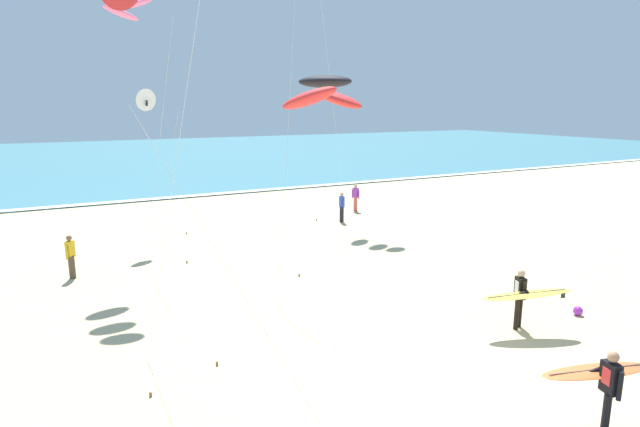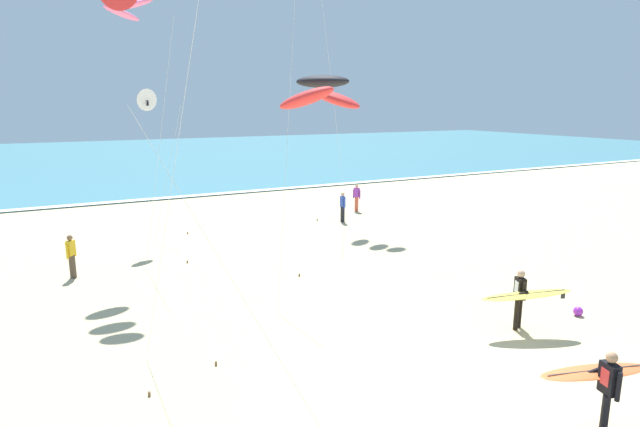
{
  "view_description": "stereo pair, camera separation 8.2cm",
  "coord_description": "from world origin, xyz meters",
  "px_view_note": "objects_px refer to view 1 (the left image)",
  "views": [
    {
      "loc": [
        -8.14,
        -7.06,
        6.13
      ],
      "look_at": [
        -0.27,
        7.95,
        2.54
      ],
      "focal_mm": 29.11,
      "sensor_mm": 36.0,
      "label": 1
    },
    {
      "loc": [
        -8.06,
        -7.09,
        6.13
      ],
      "look_at": [
        -0.27,
        7.95,
        2.54
      ],
      "focal_mm": 29.11,
      "sensor_mm": 36.0,
      "label": 2
    }
  ],
  "objects_px": {
    "kite_arc_emerald_mid": "(127,5)",
    "bystander_purple_top": "(356,198)",
    "surfer_trailing": "(603,379)",
    "kite_delta_ivory_low": "(145,101)",
    "surfer_lead": "(523,295)",
    "bystander_blue_top": "(342,207)",
    "beach_ball": "(578,311)",
    "bystander_yellow_top": "(71,256)",
    "kite_arc_charcoal_distant": "(324,94)"
  },
  "relations": [
    {
      "from": "kite_arc_charcoal_distant",
      "to": "kite_delta_ivory_low",
      "type": "bearing_deg",
      "value": 90.58
    },
    {
      "from": "surfer_lead",
      "to": "kite_arc_emerald_mid",
      "type": "height_order",
      "value": "kite_arc_emerald_mid"
    },
    {
      "from": "kite_arc_emerald_mid",
      "to": "bystander_yellow_top",
      "type": "bearing_deg",
      "value": 174.28
    },
    {
      "from": "kite_arc_charcoal_distant",
      "to": "bystander_purple_top",
      "type": "height_order",
      "value": "kite_arc_charcoal_distant"
    },
    {
      "from": "kite_delta_ivory_low",
      "to": "bystander_purple_top",
      "type": "relative_size",
      "value": 4.26
    },
    {
      "from": "kite_delta_ivory_low",
      "to": "bystander_purple_top",
      "type": "xyz_separation_m",
      "value": [
        11.61,
        1.48,
        -5.45
      ]
    },
    {
      "from": "kite_arc_emerald_mid",
      "to": "bystander_purple_top",
      "type": "xyz_separation_m",
      "value": [
        12.7,
        5.66,
        -8.6
      ]
    },
    {
      "from": "bystander_purple_top",
      "to": "surfer_trailing",
      "type": "bearing_deg",
      "value": -108.68
    },
    {
      "from": "bystander_blue_top",
      "to": "kite_delta_ivory_low",
      "type": "bearing_deg",
      "value": 176.55
    },
    {
      "from": "surfer_trailing",
      "to": "bystander_blue_top",
      "type": "bearing_deg",
      "value": 75.51
    },
    {
      "from": "bystander_blue_top",
      "to": "bystander_yellow_top",
      "type": "distance_m",
      "value": 13.5
    },
    {
      "from": "bystander_yellow_top",
      "to": "beach_ball",
      "type": "relative_size",
      "value": 5.68
    },
    {
      "from": "kite_delta_ivory_low",
      "to": "bystander_blue_top",
      "type": "height_order",
      "value": "kite_delta_ivory_low"
    },
    {
      "from": "kite_arc_emerald_mid",
      "to": "bystander_purple_top",
      "type": "distance_m",
      "value": 16.35
    },
    {
      "from": "kite_arc_charcoal_distant",
      "to": "bystander_yellow_top",
      "type": "xyz_separation_m",
      "value": [
        -3.74,
        12.13,
        -5.47
      ]
    },
    {
      "from": "bystander_blue_top",
      "to": "bystander_yellow_top",
      "type": "height_order",
      "value": "same"
    },
    {
      "from": "surfer_lead",
      "to": "bystander_purple_top",
      "type": "relative_size",
      "value": 1.58
    },
    {
      "from": "surfer_trailing",
      "to": "kite_arc_emerald_mid",
      "type": "bearing_deg",
      "value": 112.96
    },
    {
      "from": "surfer_trailing",
      "to": "bystander_purple_top",
      "type": "distance_m",
      "value": 20.92
    },
    {
      "from": "kite_delta_ivory_low",
      "to": "bystander_yellow_top",
      "type": "height_order",
      "value": "kite_delta_ivory_low"
    },
    {
      "from": "bystander_purple_top",
      "to": "bystander_yellow_top",
      "type": "bearing_deg",
      "value": -160.39
    },
    {
      "from": "kite_arc_charcoal_distant",
      "to": "bystander_purple_top",
      "type": "bearing_deg",
      "value": 56.87
    },
    {
      "from": "surfer_lead",
      "to": "beach_ball",
      "type": "distance_m",
      "value": 2.53
    },
    {
      "from": "surfer_lead",
      "to": "surfer_trailing",
      "type": "xyz_separation_m",
      "value": [
        -2.22,
        -3.81,
        -0.0
      ]
    },
    {
      "from": "surfer_lead",
      "to": "bystander_purple_top",
      "type": "bearing_deg",
      "value": 74.36
    },
    {
      "from": "surfer_trailing",
      "to": "bystander_yellow_top",
      "type": "relative_size",
      "value": 1.52
    },
    {
      "from": "kite_arc_emerald_mid",
      "to": "bystander_purple_top",
      "type": "relative_size",
      "value": 6.15
    },
    {
      "from": "kite_arc_emerald_mid",
      "to": "bystander_purple_top",
      "type": "bearing_deg",
      "value": 24.03
    },
    {
      "from": "kite_arc_emerald_mid",
      "to": "kite_arc_charcoal_distant",
      "type": "distance_m",
      "value": 12.35
    },
    {
      "from": "kite_arc_emerald_mid",
      "to": "bystander_blue_top",
      "type": "xyz_separation_m",
      "value": [
        10.59,
        3.61,
        -8.6
      ]
    },
    {
      "from": "surfer_trailing",
      "to": "kite_delta_ivory_low",
      "type": "distance_m",
      "value": 19.69
    },
    {
      "from": "kite_arc_emerald_mid",
      "to": "kite_delta_ivory_low",
      "type": "xyz_separation_m",
      "value": [
        1.09,
        4.18,
        -3.15
      ]
    },
    {
      "from": "bystander_purple_top",
      "to": "beach_ball",
      "type": "height_order",
      "value": "bystander_purple_top"
    },
    {
      "from": "kite_delta_ivory_low",
      "to": "beach_ball",
      "type": "xyz_separation_m",
      "value": [
        9.49,
        -14.56,
        -6.12
      ]
    },
    {
      "from": "kite_delta_ivory_low",
      "to": "beach_ball",
      "type": "relative_size",
      "value": 24.22
    },
    {
      "from": "surfer_trailing",
      "to": "bystander_blue_top",
      "type": "xyz_separation_m",
      "value": [
        4.59,
        17.77,
        -0.24
      ]
    },
    {
      "from": "surfer_lead",
      "to": "kite_delta_ivory_low",
      "type": "relative_size",
      "value": 0.37
    },
    {
      "from": "kite_arc_emerald_mid",
      "to": "beach_ball",
      "type": "relative_size",
      "value": 34.91
    },
    {
      "from": "kite_delta_ivory_low",
      "to": "bystander_purple_top",
      "type": "height_order",
      "value": "kite_delta_ivory_low"
    },
    {
      "from": "bystander_yellow_top",
      "to": "bystander_blue_top",
      "type": "bearing_deg",
      "value": 14.41
    },
    {
      "from": "kite_arc_emerald_mid",
      "to": "beach_ball",
      "type": "height_order",
      "value": "kite_arc_emerald_mid"
    },
    {
      "from": "surfer_lead",
      "to": "bystander_purple_top",
      "type": "height_order",
      "value": "surfer_lead"
    },
    {
      "from": "surfer_trailing",
      "to": "kite_arc_emerald_mid",
      "type": "height_order",
      "value": "kite_arc_emerald_mid"
    },
    {
      "from": "bystander_blue_top",
      "to": "kite_arc_charcoal_distant",
      "type": "bearing_deg",
      "value": -121.08
    },
    {
      "from": "kite_arc_emerald_mid",
      "to": "kite_arc_charcoal_distant",
      "type": "height_order",
      "value": "kite_arc_emerald_mid"
    },
    {
      "from": "surfer_trailing",
      "to": "kite_arc_charcoal_distant",
      "type": "relative_size",
      "value": 0.37
    },
    {
      "from": "bystander_yellow_top",
      "to": "bystander_purple_top",
      "type": "height_order",
      "value": "same"
    },
    {
      "from": "kite_delta_ivory_low",
      "to": "kite_arc_charcoal_distant",
      "type": "height_order",
      "value": "kite_delta_ivory_low"
    },
    {
      "from": "kite_delta_ivory_low",
      "to": "kite_arc_charcoal_distant",
      "type": "xyz_separation_m",
      "value": [
        0.16,
        -16.07,
        0.03
      ]
    },
    {
      "from": "kite_arc_charcoal_distant",
      "to": "bystander_yellow_top",
      "type": "bearing_deg",
      "value": 107.13
    }
  ]
}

